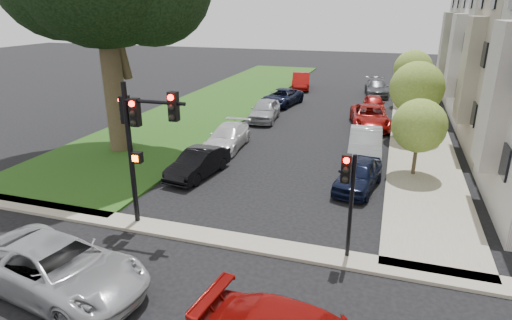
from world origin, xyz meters
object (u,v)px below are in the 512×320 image
(car_parked_3, at_px, (374,104))
(car_parked_5, at_px, (198,163))
(small_tree_c, at_px, (413,69))
(car_parked_6, at_px, (228,137))
(small_tree_b, at_px, (417,88))
(car_parked_1, at_px, (365,144))
(car_parked_4, at_px, (377,88))
(car_parked_7, at_px, (265,110))
(traffic_signal_main, at_px, (139,130))
(car_parked_2, at_px, (370,117))
(car_parked_8, at_px, (282,97))
(traffic_signal_secondary, at_px, (348,188))
(car_parked_0, at_px, (358,175))
(car_cross_near, at_px, (58,268))
(car_parked_9, at_px, (301,81))
(small_tree_a, at_px, (419,126))

(car_parked_3, relative_size, car_parked_5, 0.94)
(small_tree_c, relative_size, car_parked_6, 1.00)
(small_tree_b, distance_m, car_parked_1, 5.57)
(car_parked_4, relative_size, car_parked_7, 1.11)
(traffic_signal_main, relative_size, car_parked_2, 1.02)
(car_parked_5, xyz_separation_m, car_parked_7, (-0.06, 11.23, 0.09))
(car_parked_3, height_order, car_parked_8, car_parked_8)
(traffic_signal_secondary, bearing_deg, car_parked_0, 90.88)
(car_parked_2, distance_m, car_parked_7, 7.28)
(traffic_signal_secondary, xyz_separation_m, car_parked_4, (-0.48, 28.11, -1.80))
(small_tree_c, bearing_deg, car_parked_7, -141.07)
(car_parked_0, bearing_deg, car_parked_1, 99.77)
(small_tree_c, height_order, car_parked_7, small_tree_c)
(car_parked_5, relative_size, car_parked_7, 0.91)
(small_tree_b, height_order, car_cross_near, small_tree_b)
(traffic_signal_main, relative_size, car_parked_3, 1.43)
(car_parked_1, relative_size, car_parked_5, 1.20)
(car_parked_1, height_order, car_parked_5, car_parked_1)
(car_parked_1, relative_size, car_parked_6, 1.06)
(car_parked_6, xyz_separation_m, car_parked_9, (0.03, 19.63, 0.12))
(car_parked_5, bearing_deg, small_tree_a, 25.83)
(small_tree_c, bearing_deg, small_tree_a, -90.00)
(car_parked_9, bearing_deg, car_cross_near, -100.33)
(car_parked_6, bearing_deg, car_parked_1, 1.72)
(car_parked_3, bearing_deg, car_parked_6, -131.61)
(small_tree_a, bearing_deg, car_parked_2, 107.27)
(car_parked_1, bearing_deg, small_tree_b, 57.54)
(car_parked_5, bearing_deg, car_parked_0, 14.25)
(car_parked_0, relative_size, car_parked_3, 1.05)
(car_parked_4, distance_m, car_parked_9, 7.37)
(traffic_signal_main, distance_m, car_parked_8, 21.62)
(small_tree_b, bearing_deg, car_parked_3, 111.20)
(small_tree_c, relative_size, car_parked_5, 1.14)
(car_parked_4, distance_m, car_parked_8, 9.81)
(small_tree_c, bearing_deg, small_tree_b, -90.00)
(small_tree_c, xyz_separation_m, car_parked_0, (-2.40, -18.41, -2.33))
(traffic_signal_secondary, height_order, car_parked_2, traffic_signal_secondary)
(car_parked_1, height_order, car_parked_9, car_parked_1)
(car_parked_1, xyz_separation_m, car_parked_2, (-0.19, 6.52, -0.06))
(small_tree_b, height_order, car_parked_8, small_tree_b)
(car_parked_5, bearing_deg, small_tree_c, 70.86)
(car_cross_near, relative_size, car_parked_8, 1.15)
(car_parked_4, xyz_separation_m, car_parked_9, (-7.29, 1.11, 0.07))
(car_parked_8, bearing_deg, traffic_signal_secondary, -60.33)
(car_parked_2, bearing_deg, car_parked_7, 174.45)
(car_parked_7, height_order, car_parked_9, car_parked_9)
(small_tree_b, xyz_separation_m, car_parked_2, (-2.64, 2.10, -2.43))
(car_parked_6, height_order, car_parked_7, car_parked_7)
(small_tree_a, distance_m, car_parked_6, 10.36)
(car_cross_near, bearing_deg, small_tree_b, -18.27)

